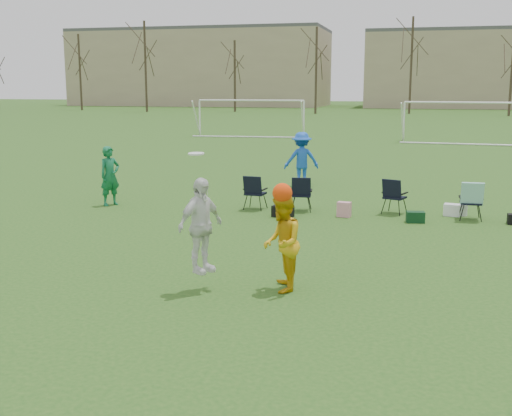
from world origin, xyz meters
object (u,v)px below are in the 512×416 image
(fielder_green_near, at_px, (110,176))
(center_contest, at_px, (249,235))
(goal_left, at_px, (251,107))
(goal_mid, at_px, (466,110))
(fielder_blue, at_px, (301,159))

(fielder_green_near, relative_size, center_contest, 0.73)
(center_contest, height_order, goal_left, goal_left)
(fielder_green_near, distance_m, goal_left, 26.56)
(fielder_green_near, height_order, goal_left, goal_left)
(fielder_green_near, bearing_deg, goal_left, 36.75)
(goal_mid, bearing_deg, goal_left, 175.87)
(center_contest, distance_m, goal_mid, 31.52)
(center_contest, bearing_deg, fielder_green_near, 131.78)
(fielder_green_near, xyz_separation_m, goal_left, (-2.70, 26.41, 1.06))
(goal_mid, bearing_deg, fielder_blue, -104.63)
(center_contest, bearing_deg, goal_mid, 80.19)
(center_contest, height_order, goal_mid, goal_mid)
(center_contest, xyz_separation_m, goal_mid, (5.37, 31.05, 0.94))
(fielder_blue, height_order, center_contest, center_contest)
(fielder_blue, relative_size, goal_mid, 0.25)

